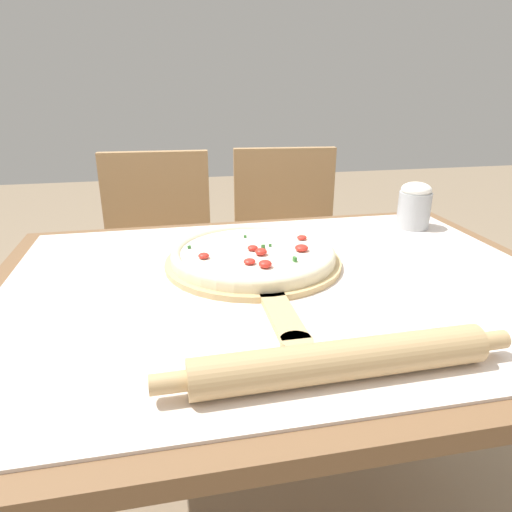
# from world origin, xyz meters

# --- Properties ---
(dining_table) EXTENTS (1.15, 0.87, 0.76)m
(dining_table) POSITION_xyz_m (0.00, 0.00, 0.64)
(dining_table) COLOR brown
(dining_table) RESTS_ON ground_plane
(towel_cloth) EXTENTS (1.07, 0.79, 0.00)m
(towel_cloth) POSITION_xyz_m (0.00, 0.00, 0.76)
(towel_cloth) COLOR silver
(towel_cloth) RESTS_ON dining_table
(pizza_peel) EXTENTS (0.37, 0.54, 0.01)m
(pizza_peel) POSITION_xyz_m (-0.04, 0.08, 0.77)
(pizza_peel) COLOR tan
(pizza_peel) RESTS_ON towel_cloth
(pizza) EXTENTS (0.35, 0.35, 0.03)m
(pizza) POSITION_xyz_m (-0.04, 0.10, 0.79)
(pizza) COLOR beige
(pizza) RESTS_ON pizza_peel
(rolling_pin) EXTENTS (0.49, 0.06, 0.05)m
(rolling_pin) POSITION_xyz_m (-0.01, -0.32, 0.79)
(rolling_pin) COLOR tan
(rolling_pin) RESTS_ON towel_cloth
(chair_left) EXTENTS (0.42, 0.42, 0.90)m
(chair_left) POSITION_xyz_m (-0.25, 0.77, 0.53)
(chair_left) COLOR tan
(chair_left) RESTS_ON ground_plane
(chair_right) EXTENTS (0.44, 0.44, 0.90)m
(chair_right) POSITION_xyz_m (0.22, 0.77, 0.53)
(chair_right) COLOR tan
(chair_right) RESTS_ON ground_plane
(flour_cup) EXTENTS (0.08, 0.08, 0.12)m
(flour_cup) POSITION_xyz_m (0.43, 0.27, 0.83)
(flour_cup) COLOR #B2B7BC
(flour_cup) RESTS_ON towel_cloth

